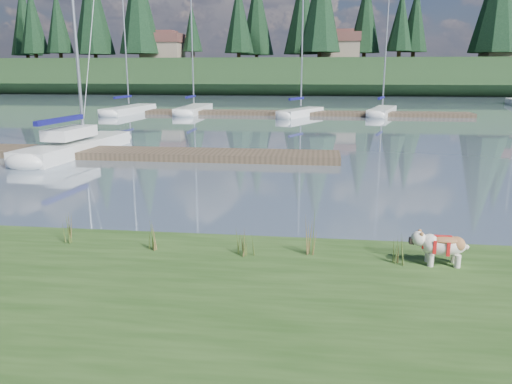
# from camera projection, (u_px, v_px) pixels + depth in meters

# --- Properties ---
(ground) EXTENTS (200.00, 200.00, 0.00)m
(ground) POSITION_uv_depth(u_px,v_px,m) (280.00, 115.00, 40.51)
(ground) COLOR slate
(ground) RESTS_ON ground
(bank) EXTENTS (60.00, 9.00, 0.35)m
(bank) POSITION_uv_depth(u_px,v_px,m) (42.00, 368.00, 5.77)
(bank) COLOR #304F1E
(bank) RESTS_ON ground
(ridge) EXTENTS (200.00, 20.00, 5.00)m
(ridge) POSITION_uv_depth(u_px,v_px,m) (300.00, 77.00, 81.37)
(ridge) COLOR #1B3218
(ridge) RESTS_ON ground
(bulldog) EXTENTS (0.93, 0.41, 0.56)m
(bulldog) POSITION_uv_depth(u_px,v_px,m) (442.00, 244.00, 8.30)
(bulldog) COLOR silver
(bulldog) RESTS_ON bank
(sailboat_main) EXTENTS (2.24, 8.11, 11.60)m
(sailboat_main) POSITION_uv_depth(u_px,v_px,m) (84.00, 142.00, 22.11)
(sailboat_main) COLOR white
(sailboat_main) RESTS_ON ground
(dock_near) EXTENTS (16.00, 2.00, 0.30)m
(dock_near) POSITION_uv_depth(u_px,v_px,m) (145.00, 154.00, 20.71)
(dock_near) COLOR #4C3D2C
(dock_near) RESTS_ON ground
(dock_far) EXTENTS (26.00, 2.20, 0.30)m
(dock_far) POSITION_uv_depth(u_px,v_px,m) (305.00, 113.00, 40.24)
(dock_far) COLOR #4C3D2C
(dock_far) RESTS_ON ground
(sailboat_bg_0) EXTENTS (2.34, 8.53, 12.16)m
(sailboat_bg_0) POSITION_uv_depth(u_px,v_px,m) (133.00, 109.00, 42.70)
(sailboat_bg_0) COLOR white
(sailboat_bg_0) RESTS_ON ground
(sailboat_bg_1) EXTENTS (1.78, 8.53, 12.64)m
(sailboat_bg_1) POSITION_uv_depth(u_px,v_px,m) (196.00, 108.00, 43.06)
(sailboat_bg_1) COLOR white
(sailboat_bg_1) RESTS_ON ground
(sailboat_bg_2) EXTENTS (3.89, 6.44, 9.94)m
(sailboat_bg_2) POSITION_uv_depth(u_px,v_px,m) (304.00, 111.00, 39.65)
(sailboat_bg_2) COLOR white
(sailboat_bg_2) RESTS_ON ground
(sailboat_bg_3) EXTENTS (3.30, 7.38, 10.76)m
(sailboat_bg_3) POSITION_uv_depth(u_px,v_px,m) (383.00, 110.00, 40.92)
(sailboat_bg_3) COLOR white
(sailboat_bg_3) RESTS_ON ground
(weed_0) EXTENTS (0.17, 0.14, 0.67)m
(weed_0) POSITION_uv_depth(u_px,v_px,m) (153.00, 235.00, 8.99)
(weed_0) COLOR #475B23
(weed_0) RESTS_ON bank
(weed_1) EXTENTS (0.17, 0.14, 0.56)m
(weed_1) POSITION_uv_depth(u_px,v_px,m) (239.00, 240.00, 8.85)
(weed_1) COLOR #475B23
(weed_1) RESTS_ON bank
(weed_2) EXTENTS (0.17, 0.14, 0.79)m
(weed_2) POSITION_uv_depth(u_px,v_px,m) (311.00, 236.00, 8.78)
(weed_2) COLOR #475B23
(weed_2) RESTS_ON bank
(weed_3) EXTENTS (0.17, 0.14, 0.58)m
(weed_3) POSITION_uv_depth(u_px,v_px,m) (66.00, 231.00, 9.35)
(weed_3) COLOR #475B23
(weed_3) RESTS_ON bank
(weed_4) EXTENTS (0.17, 0.14, 0.40)m
(weed_4) POSITION_uv_depth(u_px,v_px,m) (248.00, 246.00, 8.76)
(weed_4) COLOR #475B23
(weed_4) RESTS_ON bank
(weed_5) EXTENTS (0.17, 0.14, 0.59)m
(weed_5) POSITION_uv_depth(u_px,v_px,m) (399.00, 250.00, 8.35)
(weed_5) COLOR #475B23
(weed_5) RESTS_ON bank
(mud_lip) EXTENTS (60.00, 0.50, 0.14)m
(mud_lip) POSITION_uv_depth(u_px,v_px,m) (160.00, 247.00, 10.03)
(mud_lip) COLOR #33281C
(mud_lip) RESTS_ON ground
(conifer_1) EXTENTS (4.40, 4.40, 11.30)m
(conifer_1) POSITION_uv_depth(u_px,v_px,m) (58.00, 22.00, 82.14)
(conifer_1) COLOR #382619
(conifer_1) RESTS_ON ridge
(conifer_2) EXTENTS (6.60, 6.60, 16.05)m
(conifer_2) POSITION_uv_depth(u_px,v_px,m) (138.00, 3.00, 76.91)
(conifer_2) COLOR #382619
(conifer_2) RESTS_ON ridge
(conifer_3) EXTENTS (4.84, 4.84, 12.25)m
(conifer_3) POSITION_uv_depth(u_px,v_px,m) (238.00, 17.00, 79.40)
(conifer_3) COLOR #382619
(conifer_3) RESTS_ON ridge
(conifer_4) EXTENTS (6.16, 6.16, 15.10)m
(conifer_4) POSITION_uv_depth(u_px,v_px,m) (321.00, 2.00, 71.74)
(conifer_4) COLOR #382619
(conifer_4) RESTS_ON ridge
(conifer_5) EXTENTS (3.96, 3.96, 10.35)m
(conifer_5) POSITION_uv_depth(u_px,v_px,m) (401.00, 20.00, 74.70)
(conifer_5) COLOR #382619
(conifer_5) RESTS_ON ridge
(house_0) EXTENTS (6.30, 5.30, 4.65)m
(house_0) POSITION_uv_depth(u_px,v_px,m) (163.00, 46.00, 79.96)
(house_0) COLOR gray
(house_0) RESTS_ON ridge
(house_1) EXTENTS (6.30, 5.30, 4.65)m
(house_1) POSITION_uv_depth(u_px,v_px,m) (339.00, 45.00, 77.58)
(house_1) COLOR gray
(house_1) RESTS_ON ridge
(house_2) EXTENTS (6.30, 5.30, 4.65)m
(house_2) POSITION_uv_depth(u_px,v_px,m) (506.00, 44.00, 72.78)
(house_2) COLOR gray
(house_2) RESTS_ON ridge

